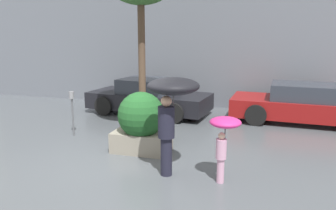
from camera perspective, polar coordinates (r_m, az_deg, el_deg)
The scene contains 8 objects.
ground_plane at distance 7.48m, azimuth -10.49°, elevation -9.99°, with size 40.00×40.00×0.00m, color #51565B.
building_facade at distance 13.06m, azimuth 2.03°, elevation 13.10°, with size 18.00×0.30×6.00m.
planter_box at distance 7.89m, azimuth -4.69°, elevation -3.04°, with size 1.38×1.12×1.47m.
person_adult at distance 6.38m, azimuth 0.61°, elevation 1.17°, with size 1.03×1.03×1.98m.
person_child at distance 6.26m, azimuth 9.75°, elevation -4.68°, with size 0.60×0.60×1.28m.
parked_car_near at distance 11.76m, azimuth -3.32°, elevation 1.35°, with size 4.49×2.38×1.26m.
parked_car_far at distance 11.38m, azimuth 22.46°, elevation 0.08°, with size 4.58×2.20×1.26m.
parking_meter at distance 9.44m, azimuth -16.38°, elevation 0.15°, with size 0.14×0.14×1.26m.
Camera 1 is at (3.16, -6.17, 2.80)m, focal length 35.00 mm.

